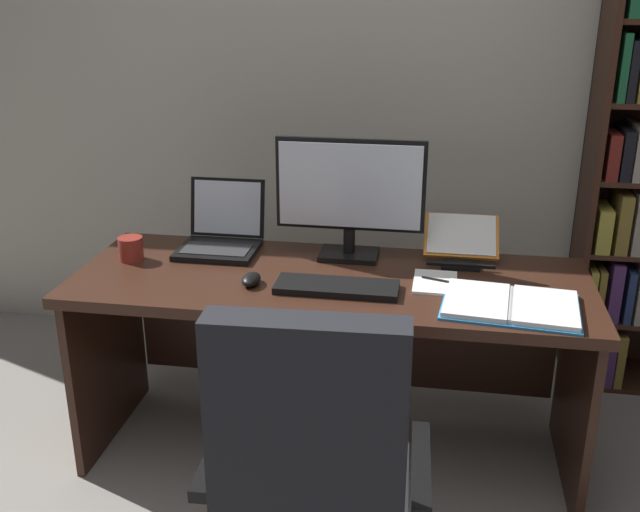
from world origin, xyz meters
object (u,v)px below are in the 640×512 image
Objects in this scene: keyboard at (337,287)px; office_chair at (313,504)px; laptop at (221,236)px; open_binder at (511,305)px; notepad at (435,282)px; monitor at (350,197)px; computer_mouse at (251,279)px; coffee_mug at (131,249)px; desk at (333,318)px; reading_stand_with_book at (461,241)px; pen at (441,280)px.

office_chair is at bearing -86.48° from keyboard.
open_binder is (1.08, -0.39, -0.04)m from laptop.
monitor is at bearing 146.85° from notepad.
coffee_mug is at bearing 162.38° from computer_mouse.
desk is at bearing 168.28° from notepad.
reading_stand_with_book is (0.72, 0.38, 0.05)m from computer_mouse.
keyboard is 0.91× the size of open_binder.
monitor is 3.99× the size of pen.
notepad is (-0.09, -0.26, -0.07)m from reading_stand_with_book.
desk is 0.55m from laptop.
reading_stand_with_book reaches higher than notepad.
laptop is 0.89m from pen.
laptop is (-0.55, 1.06, 0.35)m from office_chair.
laptop is at bearing 146.48° from keyboard.
monitor reaches higher than office_chair.
pen is 1.16m from coffee_mug.
open_binder reaches higher than desk.
reading_stand_with_book reaches higher than coffee_mug.
desk is 0.93m from office_chair.
desk is 0.81m from coffee_mug.
computer_mouse reaches higher than open_binder.
coffee_mug is (-0.30, -0.17, -0.01)m from laptop.
keyboard is at bearing -179.13° from open_binder.
computer_mouse is 1.12× the size of coffee_mug.
keyboard is 0.30m from computer_mouse.
desk is 0.43m from notepad.
desk is 1.79× the size of office_chair.
laptop is at bearing 179.39° from monitor.
keyboard and open_binder have the same top height.
keyboard is 0.37m from pen.
office_chair reaches higher than keyboard.
keyboard is (0.04, -0.19, 0.21)m from desk.
notepad is at bearing 151.86° from open_binder.
monitor is at bearing 90.00° from keyboard.
desk is at bearing -157.67° from reading_stand_with_book.
pen reaches higher than notepad.
reading_stand_with_book is at bearing 10.09° from coffee_mug.
monitor reaches higher than computer_mouse.
office_chair is 1.84× the size of monitor.
desk is 13.14× the size of pen.
office_chair is 1.23m from reading_stand_with_book.
coffee_mug is at bearing 177.70° from pen.
office_chair is 3.72× the size of reading_stand_with_book.
monitor is at bearing 11.83° from coffee_mug.
reading_stand_with_book is at bearing 42.15° from keyboard.
office_chair reaches higher than desk.
desk is at bearing 168.86° from pen.
monitor is 0.46m from notepad.
monitor is 1.83× the size of laptop.
computer_mouse is at bearing -170.01° from pen.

